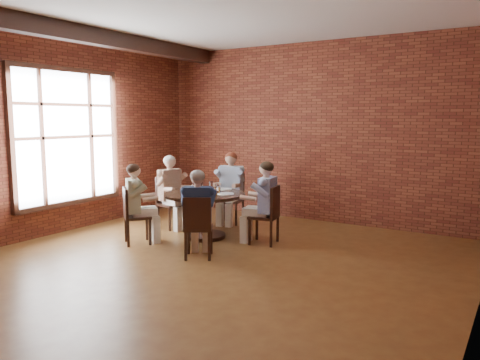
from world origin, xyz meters
The scene contains 30 objects.
floor centered at (0.00, 0.00, 0.00)m, with size 7.00×7.00×0.00m, color brown.
ceiling centered at (0.00, 0.00, 3.40)m, with size 7.00×7.00×0.00m, color silver.
wall_back centered at (0.00, 3.50, 1.70)m, with size 7.00×7.00×0.00m, color brown.
wall_left centered at (-3.25, 0.00, 1.70)m, with size 7.00×7.00×0.00m, color brown.
ceiling_beam centered at (-2.45, 0.00, 3.27)m, with size 0.22×6.90×0.26m, color black.
window centered at (-3.18, 0.40, 1.65)m, with size 0.10×2.16×2.36m.
dining_table centered at (-0.90, 1.28, 0.53)m, with size 1.32×1.32×0.75m.
chair_a centered at (0.18, 1.48, 0.50)m, with size 0.48×0.48×0.92m.
diner_a centered at (0.10, 1.47, 0.65)m, with size 0.51×0.63×1.31m, color #4359AF, non-canonical shape.
chair_b centered at (-1.16, 2.48, 0.51)m, with size 0.51×0.51×0.94m.
diner_b centered at (-1.14, 2.40, 0.67)m, with size 0.53×0.65×1.34m, color #8A98AF, non-canonical shape.
chair_c centered at (-1.90, 1.54, 0.50)m, with size 0.50×0.50×0.92m.
diner_c centered at (-1.82, 1.52, 0.65)m, with size 0.51×0.63×1.31m, color brown, non-canonical shape.
chair_d centered at (-1.64, 0.35, 0.49)m, with size 0.55×0.55×0.90m.
diner_d centered at (-1.59, 0.41, 0.63)m, with size 0.49×0.60×1.27m, color #C0B097, non-canonical shape.
chair_e centered at (-0.28, 0.25, 0.49)m, with size 0.54×0.54×0.90m.
diner_e centered at (-0.32, 0.32, 0.63)m, with size 0.48×0.59×1.26m, color #1B2A4D, non-canonical shape.
plate_a centered at (-0.54, 1.35, 0.76)m, with size 0.26×0.26×0.01m, color white.
plate_b centered at (-0.84, 1.75, 0.76)m, with size 0.26×0.26×0.01m, color white.
plate_c centered at (-1.29, 1.44, 0.76)m, with size 0.26×0.26×0.01m, color white.
plate_d centered at (-0.66, 0.87, 0.76)m, with size 0.26×0.26×0.01m, color white.
glass_a centered at (-0.64, 1.29, 0.82)m, with size 0.07×0.07×0.14m, color white.
glass_b centered at (-0.77, 1.44, 0.82)m, with size 0.07×0.07×0.14m, color white.
glass_c centered at (-1.05, 1.66, 0.82)m, with size 0.07×0.07×0.14m, color white.
glass_d centered at (-1.06, 1.39, 0.82)m, with size 0.07×0.07×0.14m, color white.
glass_e centered at (-1.10, 1.23, 0.82)m, with size 0.07×0.07×0.14m, color white.
glass_f centered at (-0.96, 0.82, 0.82)m, with size 0.07×0.07×0.14m, color white.
glass_g centered at (-0.85, 1.01, 0.82)m, with size 0.07×0.07×0.14m, color white.
glass_h centered at (-0.59, 1.12, 0.82)m, with size 0.07×0.07×0.14m, color white.
smartphone centered at (-0.51, 0.90, 0.75)m, with size 0.07×0.14×0.01m, color black.
Camera 1 is at (3.61, -4.86, 1.98)m, focal length 35.00 mm.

